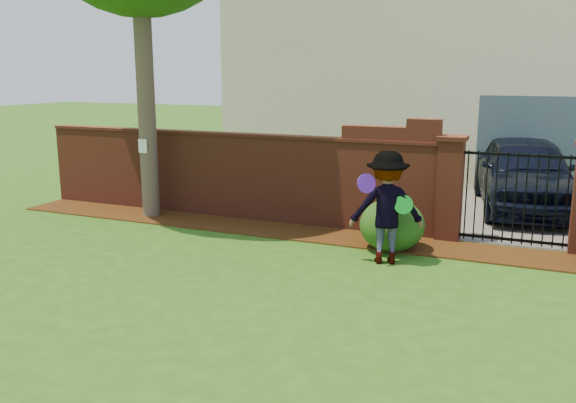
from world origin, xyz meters
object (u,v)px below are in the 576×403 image
at_px(car, 527,175).
at_px(man, 387,208).
at_px(frisbee_purple, 366,183).
at_px(frisbee_green, 403,205).

distance_m(car, man, 5.04).
bearing_deg(frisbee_purple, frisbee_green, 27.77).
xyz_separation_m(car, frisbee_green, (-1.62, -4.71, 0.17)).
bearing_deg(man, frisbee_green, 152.37).
bearing_deg(frisbee_green, car, 71.04).
distance_m(frisbee_purple, frisbee_green, 0.68).
relative_size(car, frisbee_green, 16.00).
xyz_separation_m(car, frisbee_purple, (-2.14, -4.99, 0.51)).
bearing_deg(man, frisbee_purple, 32.20).
height_order(car, man, man).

